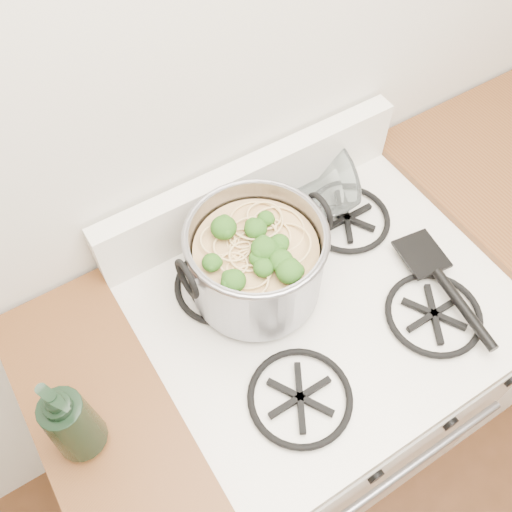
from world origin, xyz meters
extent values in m
plane|color=silver|center=(0.00, 1.60, 1.35)|extent=(3.60, 0.00, 3.60)
cube|color=white|center=(0.00, 1.27, 0.41)|extent=(0.76, 0.65, 0.81)
cube|color=white|center=(0.00, 1.27, 0.88)|extent=(0.76, 0.65, 0.04)
cube|color=black|center=(0.00, 0.95, 0.42)|extent=(0.58, 0.02, 0.46)
cube|color=black|center=(0.00, 1.27, 0.91)|extent=(0.60, 0.56, 0.02)
cylinder|color=black|center=(-0.10, 0.95, 0.78)|extent=(0.04, 0.03, 0.04)
cylinder|color=black|center=(0.10, 0.95, 0.78)|extent=(0.04, 0.03, 0.04)
cylinder|color=black|center=(0.28, 0.95, 0.78)|extent=(0.04, 0.03, 0.04)
cube|color=silver|center=(-0.51, 1.27, 0.44)|extent=(0.25, 0.65, 0.88)
cube|color=#592F15|center=(-0.51, 1.27, 0.90)|extent=(0.25, 0.65, 0.04)
cylinder|color=gray|center=(-0.11, 1.37, 1.01)|extent=(0.27, 0.27, 0.18)
torus|color=gray|center=(-0.11, 1.37, 1.10)|extent=(0.28, 0.28, 0.01)
torus|color=black|center=(-0.26, 1.37, 1.07)|extent=(0.01, 0.08, 0.08)
torus|color=black|center=(0.04, 1.37, 1.07)|extent=(0.01, 0.08, 0.08)
cylinder|color=tan|center=(-0.11, 1.37, 0.99)|extent=(0.25, 0.25, 0.14)
sphere|color=#265416|center=(-0.11, 1.37, 1.08)|extent=(0.04, 0.04, 0.04)
sphere|color=#265416|center=(-0.11, 1.37, 1.08)|extent=(0.04, 0.04, 0.04)
sphere|color=#265416|center=(-0.11, 1.37, 1.08)|extent=(0.04, 0.04, 0.04)
sphere|color=#265416|center=(-0.11, 1.37, 1.08)|extent=(0.04, 0.04, 0.04)
sphere|color=#265416|center=(-0.11, 1.37, 1.08)|extent=(0.04, 0.04, 0.04)
sphere|color=#265416|center=(-0.11, 1.37, 1.08)|extent=(0.04, 0.04, 0.04)
sphere|color=#265416|center=(-0.11, 1.37, 1.08)|extent=(0.04, 0.04, 0.04)
sphere|color=#265416|center=(-0.11, 1.37, 1.08)|extent=(0.04, 0.04, 0.04)
sphere|color=#265416|center=(-0.11, 1.37, 1.08)|extent=(0.04, 0.04, 0.04)
sphere|color=#265416|center=(-0.11, 1.37, 1.08)|extent=(0.04, 0.04, 0.04)
sphere|color=#265416|center=(-0.11, 1.37, 1.08)|extent=(0.04, 0.04, 0.04)
sphere|color=#265416|center=(-0.11, 1.37, 1.08)|extent=(0.04, 0.04, 0.04)
sphere|color=#265416|center=(-0.11, 1.37, 1.08)|extent=(0.04, 0.04, 0.04)
imported|color=white|center=(0.10, 1.54, 0.94)|extent=(0.15, 0.15, 0.03)
imported|color=black|center=(-0.55, 1.25, 1.04)|extent=(0.12, 0.12, 0.24)
camera|label=1|loc=(-0.45, 0.83, 1.97)|focal=40.00mm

